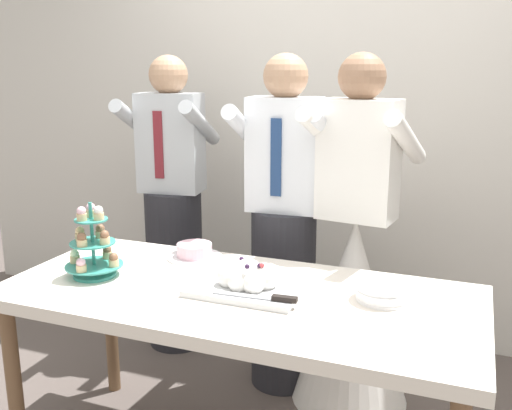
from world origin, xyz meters
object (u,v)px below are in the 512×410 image
(person_guest, at_px, (173,221))
(person_bride, at_px, (353,287))
(cupcake_stand, at_px, (93,248))
(main_cake_tray, at_px, (249,280))
(round_cake, at_px, (194,252))
(person_groom, at_px, (284,244))
(plate_stack, at_px, (383,292))
(dessert_table, at_px, (237,309))

(person_guest, bearing_deg, person_bride, -11.52)
(person_bride, bearing_deg, cupcake_stand, -141.01)
(person_bride, bearing_deg, main_cake_tray, -112.36)
(person_guest, bearing_deg, main_cake_tray, -47.08)
(round_cake, distance_m, person_bride, 0.78)
(main_cake_tray, height_order, person_groom, person_groom)
(main_cake_tray, bearing_deg, person_bride, 67.64)
(plate_stack, distance_m, person_bride, 0.64)
(plate_stack, bearing_deg, person_guest, 148.84)
(round_cake, height_order, person_guest, person_guest)
(cupcake_stand, relative_size, round_cake, 1.27)
(dessert_table, xyz_separation_m, person_guest, (-0.77, 0.89, 0.05))
(plate_stack, bearing_deg, round_cake, 168.43)
(person_bride, bearing_deg, round_cake, -148.30)
(round_cake, xyz_separation_m, person_guest, (-0.45, 0.61, -0.06))
(person_bride, xyz_separation_m, person_guest, (-1.08, 0.22, 0.16))
(cupcake_stand, xyz_separation_m, main_cake_tray, (0.64, 0.08, -0.07))
(person_groom, bearing_deg, dessert_table, -85.88)
(dessert_table, bearing_deg, person_bride, 65.18)
(round_cake, bearing_deg, cupcake_stand, -128.62)
(round_cake, bearing_deg, main_cake_tray, -35.90)
(person_groom, bearing_deg, plate_stack, -46.16)
(dessert_table, bearing_deg, plate_stack, 11.44)
(plate_stack, bearing_deg, person_bride, 110.92)
(dessert_table, xyz_separation_m, person_groom, (-0.05, 0.71, 0.05))
(round_cake, distance_m, person_guest, 0.76)
(cupcake_stand, distance_m, person_groom, 0.96)
(plate_stack, bearing_deg, cupcake_stand, -171.40)
(person_groom, xyz_separation_m, person_bride, (0.36, -0.04, -0.16))
(cupcake_stand, xyz_separation_m, person_guest, (-0.18, 0.95, -0.15))
(dessert_table, height_order, plate_stack, plate_stack)
(cupcake_stand, xyz_separation_m, round_cake, (0.27, 0.34, -0.09))
(person_bride, bearing_deg, person_guest, 168.48)
(plate_stack, bearing_deg, person_groom, 133.84)
(dessert_table, height_order, main_cake_tray, main_cake_tray)
(main_cake_tray, bearing_deg, round_cake, 144.10)
(person_bride, relative_size, person_guest, 1.00)
(dessert_table, xyz_separation_m, plate_stack, (0.53, 0.11, 0.11))
(main_cake_tray, xyz_separation_m, person_guest, (-0.81, 0.87, -0.07))
(plate_stack, height_order, person_guest, person_guest)
(dessert_table, distance_m, cupcake_stand, 0.63)
(dessert_table, xyz_separation_m, person_bride, (0.31, 0.67, -0.12))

